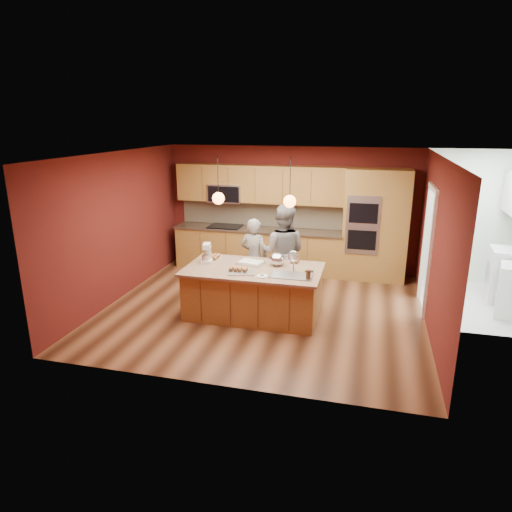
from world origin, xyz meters
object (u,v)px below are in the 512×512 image
(stand_mixer, at_px, (207,254))
(person_right, at_px, (283,252))
(island, at_px, (254,291))
(person_left, at_px, (254,257))
(mixing_bowl, at_px, (277,259))

(stand_mixer, bearing_deg, person_right, 19.55)
(island, relative_size, stand_mixer, 6.79)
(person_left, distance_m, stand_mixer, 1.04)
(island, relative_size, person_right, 1.29)
(person_right, distance_m, mixing_bowl, 0.65)
(person_left, relative_size, stand_mixer, 4.45)
(person_left, height_order, stand_mixer, person_left)
(person_right, xyz_separation_m, stand_mixer, (-1.20, -0.78, 0.10))
(island, distance_m, stand_mixer, 1.05)
(person_right, distance_m, stand_mixer, 1.43)
(person_left, xyz_separation_m, mixing_bowl, (0.57, -0.65, 0.20))
(island, height_order, stand_mixer, island)
(island, height_order, mixing_bowl, island)
(mixing_bowl, bearing_deg, person_left, 131.40)
(stand_mixer, relative_size, mixing_bowl, 1.24)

